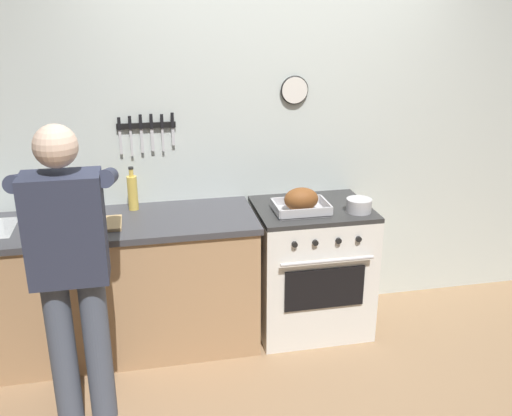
# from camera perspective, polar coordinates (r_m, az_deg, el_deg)

# --- Properties ---
(wall_back) EXTENTS (6.00, 0.13, 2.60)m
(wall_back) POSITION_cam_1_polar(r_m,az_deg,el_deg) (3.99, 1.30, 7.07)
(wall_back) COLOR silver
(wall_back) RESTS_ON ground
(counter_block) EXTENTS (2.03, 0.65, 0.90)m
(counter_block) POSITION_cam_1_polar(r_m,az_deg,el_deg) (3.85, -15.53, -7.55)
(counter_block) COLOR tan
(counter_block) RESTS_ON ground
(stove) EXTENTS (0.76, 0.67, 0.90)m
(stove) POSITION_cam_1_polar(r_m,az_deg,el_deg) (3.99, 5.47, -5.95)
(stove) COLOR white
(stove) RESTS_ON ground
(person_cook) EXTENTS (0.51, 0.63, 1.66)m
(person_cook) POSITION_cam_1_polar(r_m,az_deg,el_deg) (3.04, -18.09, -5.11)
(person_cook) COLOR #4C566B
(person_cook) RESTS_ON ground
(roasting_pan) EXTENTS (0.35, 0.26, 0.16)m
(roasting_pan) POSITION_cam_1_polar(r_m,az_deg,el_deg) (3.69, 4.54, 0.63)
(roasting_pan) COLOR #B7B7BC
(roasting_pan) RESTS_ON stove
(saucepan) EXTENTS (0.17, 0.17, 0.09)m
(saucepan) POSITION_cam_1_polar(r_m,az_deg,el_deg) (3.76, 10.25, 0.27)
(saucepan) COLOR #B7B7BC
(saucepan) RESTS_ON stove
(cutting_board) EXTENTS (0.36, 0.24, 0.02)m
(cutting_board) POSITION_cam_1_polar(r_m,az_deg,el_deg) (3.61, -16.14, -1.63)
(cutting_board) COLOR tan
(cutting_board) RESTS_ON counter_block
(bottle_cooking_oil) EXTENTS (0.07, 0.07, 0.29)m
(bottle_cooking_oil) POSITION_cam_1_polar(r_m,az_deg,el_deg) (3.80, -12.24, 1.59)
(bottle_cooking_oil) COLOR gold
(bottle_cooking_oil) RESTS_ON counter_block
(bottle_dish_soap) EXTENTS (0.06, 0.06, 0.21)m
(bottle_dish_soap) POSITION_cam_1_polar(r_m,az_deg,el_deg) (3.84, -18.77, 0.62)
(bottle_dish_soap) COLOR #338CCC
(bottle_dish_soap) RESTS_ON counter_block
(bottle_soy_sauce) EXTENTS (0.06, 0.06, 0.21)m
(bottle_soy_sauce) POSITION_cam_1_polar(r_m,az_deg,el_deg) (3.70, -16.64, 0.09)
(bottle_soy_sauce) COLOR black
(bottle_soy_sauce) RESTS_ON counter_block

